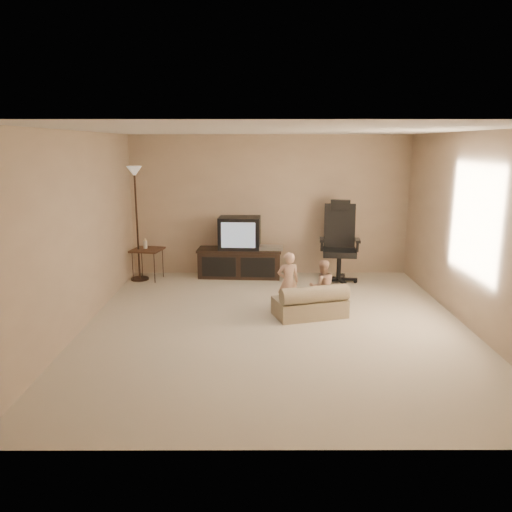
{
  "coord_description": "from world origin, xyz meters",
  "views": [
    {
      "loc": [
        -0.27,
        -6.22,
        2.34
      ],
      "look_at": [
        -0.26,
        0.6,
        0.8
      ],
      "focal_mm": 35.0,
      "sensor_mm": 36.0,
      "label": 1
    }
  ],
  "objects_px": {
    "tv_stand": "(240,252)",
    "child_sofa": "(311,304)",
    "side_table": "(147,250)",
    "toddler_left": "(288,282)",
    "toddler_right": "(322,287)",
    "office_chair": "(339,253)",
    "floor_lamp": "(136,198)"
  },
  "relations": [
    {
      "from": "tv_stand",
      "to": "child_sofa",
      "type": "bearing_deg",
      "value": -60.66
    },
    {
      "from": "side_table",
      "to": "child_sofa",
      "type": "relative_size",
      "value": 0.69
    },
    {
      "from": "toddler_left",
      "to": "toddler_right",
      "type": "relative_size",
      "value": 1.12
    },
    {
      "from": "side_table",
      "to": "toddler_right",
      "type": "bearing_deg",
      "value": -32.3
    },
    {
      "from": "side_table",
      "to": "toddler_right",
      "type": "relative_size",
      "value": 0.97
    },
    {
      "from": "side_table",
      "to": "toddler_right",
      "type": "xyz_separation_m",
      "value": [
        2.82,
        -1.79,
        -0.15
      ]
    },
    {
      "from": "tv_stand",
      "to": "toddler_right",
      "type": "relative_size",
      "value": 2.01
    },
    {
      "from": "office_chair",
      "to": "child_sofa",
      "type": "xyz_separation_m",
      "value": [
        -0.68,
        -1.85,
        -0.31
      ]
    },
    {
      "from": "toddler_left",
      "to": "toddler_right",
      "type": "height_order",
      "value": "toddler_left"
    },
    {
      "from": "toddler_right",
      "to": "side_table",
      "type": "bearing_deg",
      "value": -39.3
    },
    {
      "from": "toddler_right",
      "to": "floor_lamp",
      "type": "bearing_deg",
      "value": -37.66
    },
    {
      "from": "side_table",
      "to": "toddler_left",
      "type": "xyz_separation_m",
      "value": [
        2.35,
        -1.72,
        -0.1
      ]
    },
    {
      "from": "side_table",
      "to": "toddler_left",
      "type": "relative_size",
      "value": 0.86
    },
    {
      "from": "tv_stand",
      "to": "toddler_right",
      "type": "height_order",
      "value": "tv_stand"
    },
    {
      "from": "toddler_right",
      "to": "tv_stand",
      "type": "bearing_deg",
      "value": -65.65
    },
    {
      "from": "tv_stand",
      "to": "floor_lamp",
      "type": "relative_size",
      "value": 0.78
    },
    {
      "from": "office_chair",
      "to": "toddler_right",
      "type": "height_order",
      "value": "office_chair"
    },
    {
      "from": "tv_stand",
      "to": "floor_lamp",
      "type": "bearing_deg",
      "value": -169.07
    },
    {
      "from": "office_chair",
      "to": "side_table",
      "type": "relative_size",
      "value": 1.88
    },
    {
      "from": "tv_stand",
      "to": "toddler_right",
      "type": "bearing_deg",
      "value": -54.98
    },
    {
      "from": "toddler_left",
      "to": "floor_lamp",
      "type": "bearing_deg",
      "value": -41.84
    },
    {
      "from": "office_chair",
      "to": "floor_lamp",
      "type": "xyz_separation_m",
      "value": [
        -3.48,
        0.09,
        0.94
      ]
    },
    {
      "from": "side_table",
      "to": "floor_lamp",
      "type": "xyz_separation_m",
      "value": [
        -0.15,
        -0.02,
        0.91
      ]
    },
    {
      "from": "toddler_right",
      "to": "child_sofa",
      "type": "bearing_deg",
      "value": 38.91
    },
    {
      "from": "toddler_left",
      "to": "toddler_right",
      "type": "bearing_deg",
      "value": 163.76
    },
    {
      "from": "floor_lamp",
      "to": "toddler_left",
      "type": "height_order",
      "value": "floor_lamp"
    },
    {
      "from": "child_sofa",
      "to": "toddler_left",
      "type": "relative_size",
      "value": 1.24
    },
    {
      "from": "tv_stand",
      "to": "floor_lamp",
      "type": "height_order",
      "value": "floor_lamp"
    },
    {
      "from": "toddler_left",
      "to": "toddler_right",
      "type": "xyz_separation_m",
      "value": [
        0.47,
        -0.07,
        -0.05
      ]
    },
    {
      "from": "office_chair",
      "to": "side_table",
      "type": "xyz_separation_m",
      "value": [
        -3.33,
        0.12,
        0.03
      ]
    },
    {
      "from": "office_chair",
      "to": "toddler_left",
      "type": "height_order",
      "value": "office_chair"
    },
    {
      "from": "side_table",
      "to": "office_chair",
      "type": "bearing_deg",
      "value": -2.0
    }
  ]
}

